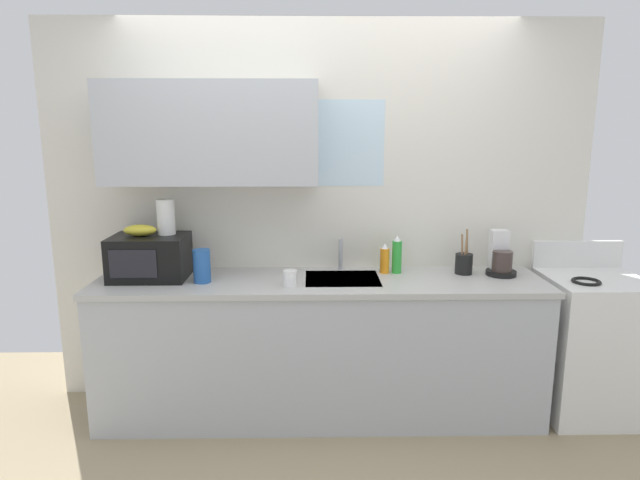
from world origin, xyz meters
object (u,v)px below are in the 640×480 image
Objects in this scene: microwave at (150,257)px; cereal_canister at (202,266)px; dish_soap_bottle_green at (397,255)px; utensil_crock at (464,263)px; mug_white at (290,278)px; stove_range at (590,344)px; coffee_maker at (500,258)px; banana_bunch at (140,230)px; dish_soap_bottle_orange at (385,259)px; paper_towel_roll at (166,217)px.

microwave reaches higher than cereal_canister.
dish_soap_bottle_green is 0.84× the size of utensil_crock.
microwave is 4.84× the size of mug_white.
stove_range is 1.37m from dish_soap_bottle_green.
stove_range is 2.86m from microwave.
mug_white is 1.14m from utensil_crock.
coffee_maker is (2.22, 0.06, -0.03)m from microwave.
microwave reaches higher than mug_white.
cereal_canister is (-2.46, -0.05, 0.54)m from stove_range.
utensil_crock reaches higher than cereal_canister.
banana_bunch is 1.55m from dish_soap_bottle_orange.
dish_soap_bottle_orange is 2.08× the size of mug_white.
cereal_canister is (0.24, -0.15, -0.28)m from paper_towel_roll.
paper_towel_roll is at bearing -178.05° from dish_soap_bottle_green.
dish_soap_bottle_green is at bearing 3.55° from banana_bunch.
paper_towel_roll is at bearing 177.95° from stove_range.
utensil_crock is at bearing -3.07° from dish_soap_bottle_orange.
stove_range is 4.91× the size of paper_towel_roll.
banana_bunch is (-0.05, 0.00, 0.17)m from microwave.
coffee_maker is at bearing -2.87° from utensil_crock.
coffee_maker is 1.42× the size of dish_soap_bottle_orange.
paper_towel_roll is at bearing -179.77° from coffee_maker.
paper_towel_roll is 2.13m from coffee_maker.
banana_bunch is at bearing 168.43° from mug_white.
mug_white is (0.78, -0.24, -0.33)m from paper_towel_roll.
microwave is 0.18m from banana_bunch.
coffee_maker is 1.14× the size of dish_soap_bottle_green.
coffee_maker is 1.37× the size of cereal_canister.
cereal_canister is at bearing -32.01° from paper_towel_roll.
cereal_canister is 2.15× the size of mug_white.
stove_range is at bearing -8.18° from utensil_crock.
stove_range is 2.94m from banana_bunch.
dish_soap_bottle_green is (1.56, 0.10, -0.02)m from microwave.
banana_bunch is at bearing -178.53° from coffee_maker.
microwave is 0.36m from cereal_canister.
utensil_crock is (1.65, 0.17, -0.03)m from cereal_canister.
dish_soap_bottle_green is at bearing 3.72° from microwave.
banana_bunch reaches higher than dish_soap_bottle_green.
cereal_canister is at bearing -175.18° from coffee_maker.
coffee_maker is at bearing -3.59° from dish_soap_bottle_green.
dish_soap_bottle_orange is at bearing 176.93° from utensil_crock.
mug_white is at bearing -166.80° from utensil_crock.
paper_towel_roll is at bearing -179.40° from utensil_crock.
paper_towel_roll is 1.91m from utensil_crock.
mug_white is at bearing -156.88° from dish_soap_bottle_green.
cereal_canister is at bearing -170.68° from dish_soap_bottle_green.
stove_range is 0.80m from coffee_maker.
microwave is 1.48m from dish_soap_bottle_orange.
stove_range is 11.37× the size of mug_white.
utensil_crock is (1.99, 0.07, -0.06)m from microwave.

